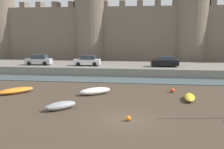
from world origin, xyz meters
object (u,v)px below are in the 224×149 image
at_px(rowboat_foreground_centre, 190,97).
at_px(mooring_buoy_near_shore, 172,90).
at_px(rowboat_near_channel_right, 16,90).
at_px(car_quay_east, 39,60).
at_px(car_quay_west, 87,61).
at_px(rowboat_foreground_right, 95,91).
at_px(rowboat_midflat_centre, 61,105).
at_px(car_quay_centre_west, 165,62).
at_px(mooring_buoy_off_centre, 128,118).

height_order(rowboat_foreground_centre, mooring_buoy_near_shore, rowboat_foreground_centre).
distance_m(rowboat_near_channel_right, car_quay_east, 14.81).
bearing_deg(car_quay_west, rowboat_foreground_right, -73.99).
distance_m(rowboat_foreground_centre, rowboat_midflat_centre, 12.19).
distance_m(rowboat_near_channel_right, car_quay_centre_west, 22.15).
bearing_deg(mooring_buoy_near_shore, rowboat_near_channel_right, -171.30).
bearing_deg(car_quay_centre_west, mooring_buoy_near_shore, -89.85).
bearing_deg(rowboat_midflat_centre, car_quay_east, 117.38).
bearing_deg(mooring_buoy_off_centre, mooring_buoy_near_shore, 67.42).
xyz_separation_m(rowboat_foreground_right, mooring_buoy_off_centre, (4.03, -7.96, -0.18)).
relative_size(mooring_buoy_near_shore, car_quay_east, 0.12).
relative_size(rowboat_foreground_centre, mooring_buoy_near_shore, 6.16).
bearing_deg(rowboat_near_channel_right, mooring_buoy_off_centre, -30.27).
bearing_deg(car_quay_centre_west, car_quay_west, -178.57).
distance_m(rowboat_foreground_centre, car_quay_east, 26.11).
xyz_separation_m(rowboat_foreground_centre, mooring_buoy_near_shore, (-1.33, 3.13, -0.05)).
height_order(rowboat_near_channel_right, mooring_buoy_near_shore, rowboat_near_channel_right).
height_order(rowboat_near_channel_right, rowboat_foreground_centre, rowboat_near_channel_right).
bearing_deg(rowboat_midflat_centre, rowboat_foreground_centre, 21.99).
height_order(rowboat_midflat_centre, mooring_buoy_off_centre, rowboat_midflat_centre).
height_order(rowboat_near_channel_right, rowboat_midflat_centre, rowboat_midflat_centre).
bearing_deg(car_quay_east, rowboat_midflat_centre, -62.62).
height_order(rowboat_foreground_centre, car_quay_east, car_quay_east).
relative_size(car_quay_east, car_quay_west, 1.00).
distance_m(rowboat_midflat_centre, car_quay_east, 21.97).
bearing_deg(rowboat_near_channel_right, rowboat_foreground_centre, -1.87).
xyz_separation_m(rowboat_foreground_right, mooring_buoy_near_shore, (8.13, 1.89, -0.13)).
height_order(rowboat_near_channel_right, car_quay_west, car_quay_west).
distance_m(mooring_buoy_off_centre, car_quay_east, 26.92).
bearing_deg(rowboat_near_channel_right, car_quay_east, 103.46).
bearing_deg(mooring_buoy_off_centre, car_quay_centre_west, 79.47).
relative_size(rowboat_midflat_centre, car_quay_west, 0.66).
xyz_separation_m(rowboat_near_channel_right, mooring_buoy_near_shore, (16.62, 2.54, -0.08)).
relative_size(mooring_buoy_near_shore, car_quay_centre_west, 0.12).
bearing_deg(car_quay_west, mooring_buoy_near_shore, -44.24).
distance_m(rowboat_foreground_right, rowboat_midflat_centre, 6.09).
xyz_separation_m(rowboat_foreground_centre, rowboat_foreground_right, (-9.47, 1.23, 0.08)).
distance_m(car_quay_east, car_quay_west, 8.01).
bearing_deg(rowboat_foreground_centre, rowboat_midflat_centre, -158.01).
relative_size(rowboat_near_channel_right, mooring_buoy_off_centre, 9.67).
relative_size(rowboat_near_channel_right, car_quay_centre_west, 0.90).
relative_size(rowboat_foreground_centre, car_quay_east, 0.71).
xyz_separation_m(rowboat_midflat_centre, car_quay_centre_west, (9.94, 19.72, 1.70)).
height_order(rowboat_midflat_centre, car_quay_east, car_quay_east).
distance_m(mooring_buoy_off_centre, car_quay_centre_west, 22.33).
bearing_deg(rowboat_foreground_right, rowboat_foreground_centre, -7.43).
bearing_deg(rowboat_foreground_centre, mooring_buoy_off_centre, -128.93).
height_order(car_quay_east, car_quay_west, same).
distance_m(rowboat_near_channel_right, rowboat_midflat_centre, 8.41).
relative_size(rowboat_near_channel_right, mooring_buoy_near_shore, 7.75).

